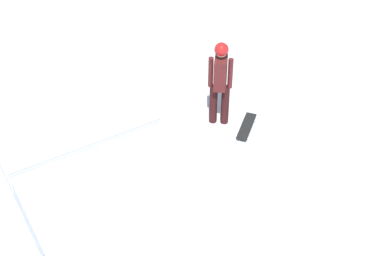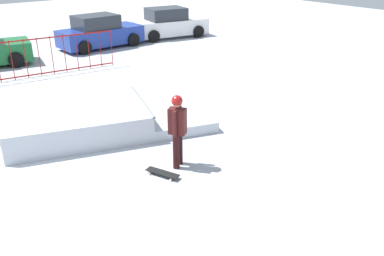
{
  "view_description": "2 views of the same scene",
  "coord_description": "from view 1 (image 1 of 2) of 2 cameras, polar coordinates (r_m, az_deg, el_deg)",
  "views": [
    {
      "loc": [
        -2.47,
        3.42,
        6.3
      ],
      "look_at": [
        1.77,
        -1.44,
        0.9
      ],
      "focal_mm": 48.56,
      "sensor_mm": 36.0,
      "label": 1
    },
    {
      "loc": [
        -2.6,
        -9.46,
        4.66
      ],
      "look_at": [
        2.42,
        -3.01,
        1.0
      ],
      "focal_mm": 38.1,
      "sensor_mm": 36.0,
      "label": 2
    }
  ],
  "objects": [
    {
      "name": "skateboard",
      "position": [
        9.79,
        6.01,
        0.19
      ],
      "size": [
        0.49,
        0.82,
        0.09
      ],
      "rotation": [
        0.0,
        0.0,
        5.1
      ],
      "color": "black",
      "rests_on": "ground"
    },
    {
      "name": "skater",
      "position": [
        9.38,
        3.13,
        5.5
      ],
      "size": [
        0.4,
        0.44,
        1.73
      ],
      "rotation": [
        0.0,
        0.0,
        5.31
      ],
      "color": "black",
      "rests_on": "ground"
    },
    {
      "name": "skate_ramp",
      "position": [
        7.91,
        -7.18,
        -9.68
      ],
      "size": [
        5.94,
        4.12,
        0.74
      ],
      "rotation": [
        0.0,
        0.0,
        -0.31
      ],
      "color": "silver",
      "rests_on": "ground"
    }
  ]
}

